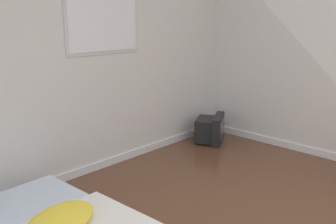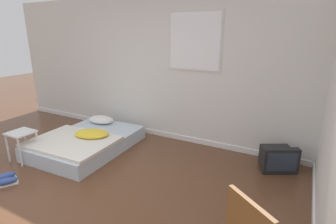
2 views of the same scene
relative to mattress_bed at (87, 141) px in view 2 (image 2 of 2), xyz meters
name	(u,v)px [view 2 (image 2 of 2)]	position (x,y,z in m)	size (l,w,h in m)	color
ground_plane	(58,210)	(0.92, -1.39, -0.15)	(20.00, 20.00, 0.00)	brown
wall_back	(166,70)	(0.93, 1.17, 1.15)	(7.56, 0.08, 2.60)	silver
mattress_bed	(87,141)	(0.00, 0.00, 0.00)	(1.37, 1.81, 0.38)	silver
crt_tv	(277,158)	(3.00, 0.80, 0.04)	(0.57, 0.53, 0.38)	black
side_stool	(21,138)	(-0.57, -0.77, 0.23)	(0.35, 0.35, 0.48)	silver
sneaker_pair	(6,179)	(-0.17, -1.31, -0.10)	(0.35, 0.34, 0.10)	silver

